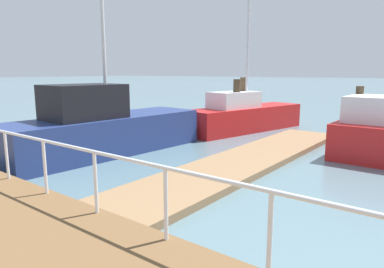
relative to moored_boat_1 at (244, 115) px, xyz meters
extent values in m
cube|color=#93704C|center=(-5.22, -2.96, -0.64)|extent=(11.85, 2.00, 0.18)
cylinder|color=white|center=(-10.79, -6.35, 0.19)|extent=(0.06, 0.06, 1.05)
cylinder|color=white|center=(-10.79, -4.79, 0.19)|extent=(0.06, 0.06, 1.05)
cylinder|color=white|center=(-10.79, -3.23, 0.19)|extent=(0.06, 0.06, 1.05)
cylinder|color=white|center=(-10.79, -1.67, 0.19)|extent=(0.06, 0.06, 1.05)
cylinder|color=white|center=(-10.79, -0.11, 0.19)|extent=(0.06, 0.06, 1.05)
cylinder|color=white|center=(-10.79, -0.89, 0.72)|extent=(0.06, 29.63, 0.06)
cylinder|color=#473826|center=(-0.85, -0.08, 0.47)|extent=(0.31, 0.31, 2.40)
cylinder|color=#473826|center=(-0.96, -5.08, 0.39)|extent=(0.26, 0.26, 2.24)
cylinder|color=brown|center=(0.16, 0.19, 0.51)|extent=(0.27, 0.27, 2.47)
cube|color=red|center=(0.13, -0.03, -0.17)|extent=(6.58, 2.97, 1.12)
cube|color=white|center=(-0.68, 0.15, 0.75)|extent=(2.52, 1.76, 0.72)
cylinder|color=silver|center=(0.13, -0.03, 3.74)|extent=(0.12, 0.12, 6.69)
cube|color=red|center=(-1.05, -5.79, -0.16)|extent=(4.66, 2.12, 1.15)
cube|color=white|center=(-1.85, -5.78, 0.83)|extent=(1.91, 1.67, 0.82)
cube|color=navy|center=(-6.74, 1.49, -0.10)|extent=(7.03, 2.52, 1.26)
cube|color=black|center=(-7.56, 1.55, 1.07)|extent=(2.46, 1.80, 1.08)
camera|label=1|loc=(-14.21, -7.88, 2.01)|focal=32.59mm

